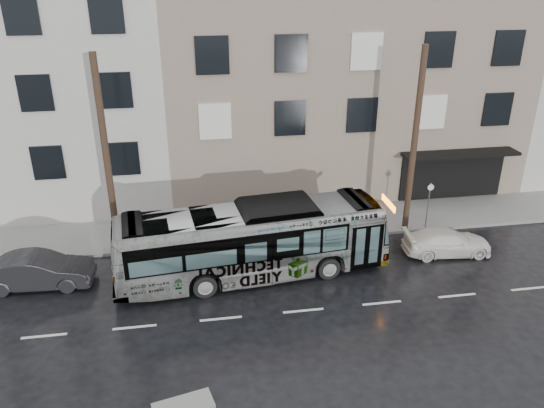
{
  "coord_description": "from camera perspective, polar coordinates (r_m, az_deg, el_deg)",
  "views": [
    {
      "loc": [
        -3.96,
        -19.17,
        12.21
      ],
      "look_at": [
        -0.41,
        2.5,
        2.37
      ],
      "focal_mm": 35.0,
      "sensor_mm": 36.0,
      "label": 1
    }
  ],
  "objects": [
    {
      "name": "ground",
      "position": [
        23.07,
        2.03,
        -7.84
      ],
      "size": [
        120.0,
        120.0,
        0.0
      ],
      "primitive_type": "plane",
      "color": "black",
      "rests_on": "ground"
    },
    {
      "name": "sidewalk",
      "position": [
        27.24,
        0.04,
        -2.31
      ],
      "size": [
        90.0,
        3.6,
        0.15
      ],
      "primitive_type": "cube",
      "color": "gray",
      "rests_on": "ground"
    },
    {
      "name": "building_taupe",
      "position": [
        33.78,
        6.43,
        12.53
      ],
      "size": [
        20.0,
        12.0,
        11.0
      ],
      "primitive_type": "cube",
      "color": "gray",
      "rests_on": "ground"
    },
    {
      "name": "utility_pole_front",
      "position": [
        25.91,
        15.06,
        6.34
      ],
      "size": [
        0.3,
        0.3,
        9.0
      ],
      "primitive_type": "cylinder",
      "color": "#3F2C1F",
      "rests_on": "sidewalk"
    },
    {
      "name": "utility_pole_rear",
      "position": [
        23.97,
        -17.35,
        4.63
      ],
      "size": [
        0.3,
        0.3,
        9.0
      ],
      "primitive_type": "cylinder",
      "color": "#3F2C1F",
      "rests_on": "sidewalk"
    },
    {
      "name": "sign_post",
      "position": [
        27.5,
        16.43,
        -0.17
      ],
      "size": [
        0.06,
        0.06,
        2.4
      ],
      "primitive_type": "cylinder",
      "color": "slate",
      "rests_on": "sidewalk"
    },
    {
      "name": "bus",
      "position": [
        22.46,
        -2.18,
        -4.03
      ],
      "size": [
        11.81,
        3.9,
        3.23
      ],
      "primitive_type": "imported",
      "rotation": [
        0.0,
        0.0,
        1.67
      ],
      "color": "#B2B2B2",
      "rests_on": "ground"
    },
    {
      "name": "white_sedan",
      "position": [
        25.86,
        18.31,
        -3.9
      ],
      "size": [
        4.18,
        1.96,
        1.18
      ],
      "primitive_type": "imported",
      "rotation": [
        0.0,
        0.0,
        1.49
      ],
      "color": "white",
      "rests_on": "ground"
    },
    {
      "name": "dark_sedan",
      "position": [
        24.11,
        -23.84,
        -6.6
      ],
      "size": [
        4.46,
        1.76,
        1.45
      ],
      "primitive_type": "imported",
      "rotation": [
        0.0,
        0.0,
        1.52
      ],
      "color": "black",
      "rests_on": "ground"
    },
    {
      "name": "slush_pile",
      "position": [
        17.32,
        -9.52,
        -20.68
      ],
      "size": [
        1.93,
        1.19,
        0.18
      ],
      "primitive_type": "cube",
      "rotation": [
        0.0,
        0.0,
        0.23
      ],
      "color": "gray",
      "rests_on": "ground"
    }
  ]
}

